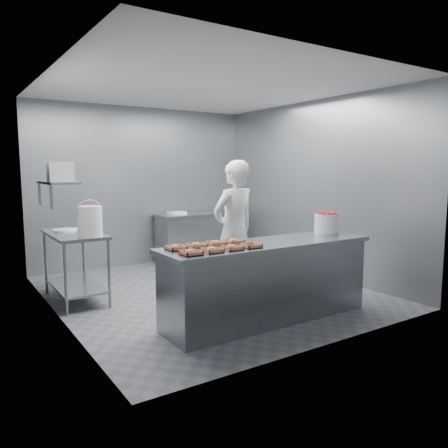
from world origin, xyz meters
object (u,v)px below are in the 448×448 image
(worker, at_px, (234,230))
(appliance, at_px, (60,172))
(tray_3, at_px, (251,246))
(tray_5, at_px, (196,245))
(tray_7, at_px, (234,241))
(glaze_bucket, at_px, (90,221))
(tray_2, at_px, (232,248))
(tray_6, at_px, (216,243))
(tray_1, at_px, (212,250))
(back_counter, at_px, (196,237))
(service_counter, at_px, (268,281))
(tray_0, at_px, (191,252))
(strawberry_tub, at_px, (327,222))
(tray_4, at_px, (176,248))
(prep_table, at_px, (75,256))

(worker, bearing_deg, appliance, -34.02)
(tray_3, height_order, worker, worker)
(tray_3, relative_size, tray_5, 1.00)
(tray_7, distance_m, glaze_bucket, 1.81)
(tray_3, bearing_deg, glaze_bucket, 125.73)
(tray_2, relative_size, worker, 0.10)
(tray_6, relative_size, appliance, 0.58)
(tray_6, bearing_deg, tray_1, -127.41)
(tray_3, bearing_deg, back_counter, 69.62)
(tray_3, bearing_deg, service_counter, 23.22)
(tray_0, distance_m, strawberry_tub, 2.19)
(tray_4, bearing_deg, tray_1, -52.59)
(tray_4, distance_m, glaze_bucket, 1.44)
(tray_0, distance_m, tray_4, 0.31)
(tray_1, distance_m, appliance, 2.32)
(tray_2, bearing_deg, strawberry_tub, 10.30)
(back_counter, relative_size, tray_5, 8.01)
(tray_6, bearing_deg, prep_table, 120.15)
(strawberry_tub, bearing_deg, appliance, 150.19)
(tray_3, height_order, tray_7, tray_7)
(prep_table, bearing_deg, tray_3, -58.63)
(tray_2, relative_size, tray_6, 1.00)
(tray_7, bearing_deg, worker, 55.41)
(back_counter, xyz_separation_m, tray_7, (-1.27, -3.09, 0.47))
(service_counter, relative_size, tray_2, 13.88)
(tray_1, bearing_deg, appliance, 116.27)
(tray_3, distance_m, tray_6, 0.40)
(tray_0, height_order, worker, worker)
(tray_3, relative_size, tray_4, 1.00)
(strawberry_tub, bearing_deg, tray_7, 179.73)
(service_counter, height_order, back_counter, same)
(service_counter, height_order, worker, worker)
(tray_2, distance_m, tray_4, 0.57)
(back_counter, xyz_separation_m, tray_0, (-1.99, -3.41, 0.47))
(service_counter, xyz_separation_m, tray_5, (-0.85, 0.16, 0.47))
(service_counter, xyz_separation_m, tray_6, (-0.61, 0.16, 0.47))
(back_counter, height_order, tray_7, tray_7)
(tray_0, bearing_deg, appliance, 110.38)
(tray_5, relative_size, tray_7, 1.00)
(tray_1, relative_size, tray_2, 1.00)
(back_counter, height_order, tray_0, tray_0)
(back_counter, xyz_separation_m, worker, (-0.75, -2.34, 0.46))
(tray_6, bearing_deg, worker, 44.75)
(prep_table, bearing_deg, service_counter, -49.76)
(worker, bearing_deg, tray_3, 54.81)
(tray_2, bearing_deg, tray_4, 146.83)
(back_counter, height_order, tray_4, tray_4)
(back_counter, distance_m, tray_3, 3.66)
(tray_0, distance_m, tray_3, 0.72)
(prep_table, height_order, glaze_bucket, glaze_bucket)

